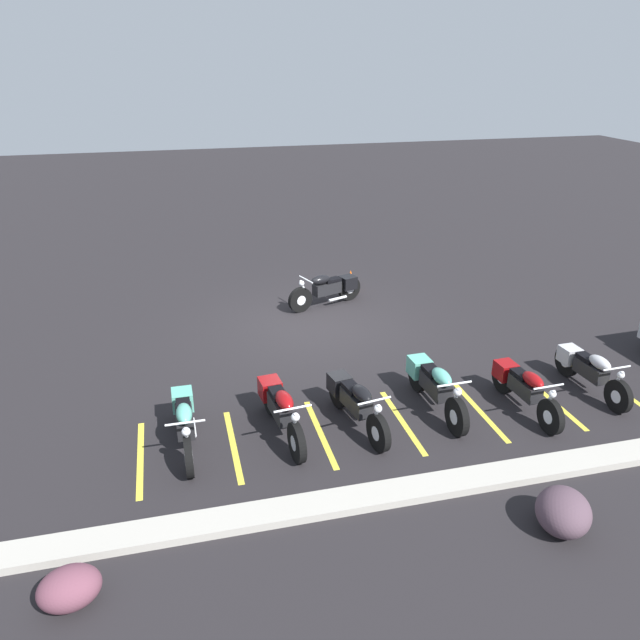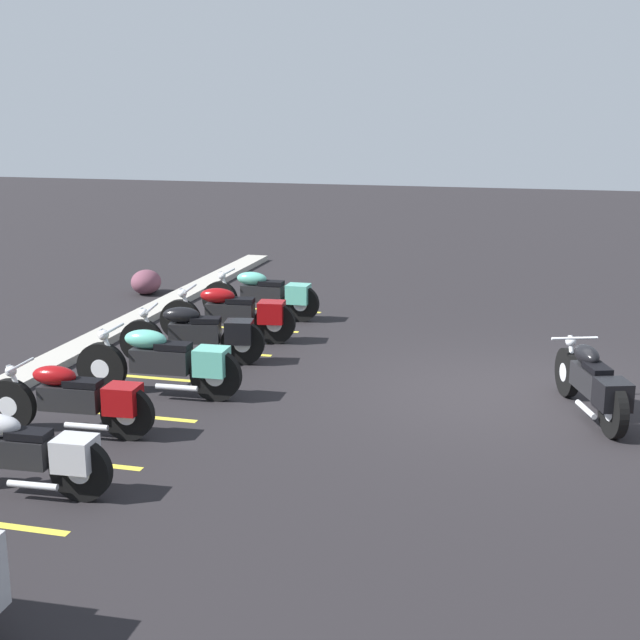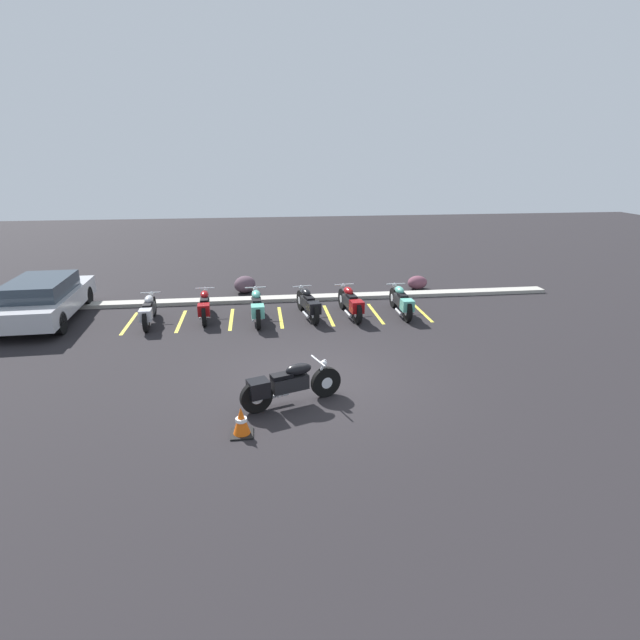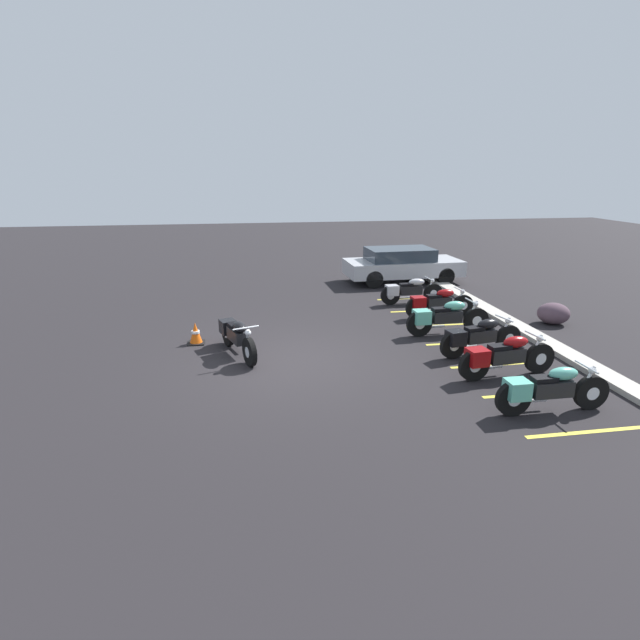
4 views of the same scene
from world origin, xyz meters
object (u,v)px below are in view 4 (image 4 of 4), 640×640
(parked_bike_4, at_px, (503,356))
(landscape_rock_1, at_px, (553,313))
(parked_bike_1, at_px, (437,303))
(parked_bike_3, at_px, (478,337))
(car_silver, at_px, (402,264))
(parked_bike_2, at_px, (444,317))
(traffic_cone, at_px, (196,334))
(parked_bike_5, at_px, (548,389))
(motorcycle_black_featured, at_px, (236,335))
(parked_bike_0, at_px, (409,291))

(parked_bike_4, xyz_separation_m, landscape_rock_1, (-3.23, 3.27, -0.16))
(parked_bike_1, relative_size, parked_bike_3, 0.98)
(parked_bike_3, distance_m, car_silver, 7.80)
(parked_bike_2, relative_size, traffic_cone, 4.20)
(parked_bike_2, height_order, parked_bike_5, parked_bike_2)
(motorcycle_black_featured, distance_m, car_silver, 9.17)
(car_silver, bearing_deg, parked_bike_5, -96.57)
(parked_bike_4, bearing_deg, car_silver, 78.69)
(parked_bike_0, relative_size, parked_bike_4, 0.93)
(parked_bike_0, xyz_separation_m, landscape_rock_1, (2.70, 3.25, -0.13))
(parked_bike_3, distance_m, parked_bike_4, 1.28)
(parked_bike_3, distance_m, traffic_cone, 6.71)
(parked_bike_4, xyz_separation_m, parked_bike_5, (1.57, -0.02, -0.01))
(parked_bike_0, height_order, parked_bike_5, parked_bike_5)
(car_silver, xyz_separation_m, traffic_cone, (5.90, -7.18, -0.43))
(parked_bike_1, distance_m, parked_bike_4, 4.37)
(parked_bike_0, distance_m, car_silver, 3.23)
(parked_bike_0, bearing_deg, parked_bike_4, -93.02)
(parked_bike_1, xyz_separation_m, car_silver, (-4.68, 0.49, 0.25))
(parked_bike_1, height_order, traffic_cone, parked_bike_1)
(parked_bike_4, distance_m, car_silver, 9.08)
(parked_bike_5, relative_size, traffic_cone, 4.00)
(parked_bike_2, distance_m, landscape_rock_1, 3.39)
(parked_bike_3, height_order, parked_bike_5, same)
(parked_bike_2, bearing_deg, parked_bike_3, -85.89)
(landscape_rock_1, bearing_deg, parked_bike_1, -111.02)
(parked_bike_3, relative_size, traffic_cone, 3.97)
(parked_bike_5, xyz_separation_m, landscape_rock_1, (-4.80, 3.29, -0.15))
(parked_bike_0, height_order, parked_bike_3, parked_bike_3)
(motorcycle_black_featured, xyz_separation_m, parked_bike_3, (0.99, 5.45, 0.00))
(parked_bike_1, distance_m, landscape_rock_1, 3.16)
(parked_bike_2, xyz_separation_m, landscape_rock_1, (-0.41, 3.36, -0.17))
(motorcycle_black_featured, distance_m, parked_bike_5, 6.59)
(motorcycle_black_featured, height_order, parked_bike_2, parked_bike_2)
(parked_bike_0, relative_size, parked_bike_3, 0.97)
(parked_bike_3, bearing_deg, parked_bike_0, 80.56)
(parked_bike_4, relative_size, landscape_rock_1, 2.58)
(parked_bike_2, distance_m, parked_bike_3, 1.55)
(parked_bike_5, bearing_deg, car_silver, 85.17)
(car_silver, relative_size, traffic_cone, 8.19)
(parked_bike_5, xyz_separation_m, traffic_cone, (-4.71, -6.35, -0.20))
(motorcycle_black_featured, bearing_deg, parked_bike_3, 60.56)
(parked_bike_1, xyz_separation_m, parked_bike_2, (1.54, -0.42, 0.04))
(motorcycle_black_featured, xyz_separation_m, traffic_cone, (-0.87, -0.99, -0.20))
(parked_bike_2, height_order, landscape_rock_1, parked_bike_2)
(parked_bike_4, height_order, car_silver, car_silver)
(parked_bike_0, distance_m, traffic_cone, 6.97)
(parked_bike_2, bearing_deg, landscape_rock_1, 4.74)
(parked_bike_1, height_order, parked_bike_4, parked_bike_4)
(motorcycle_black_featured, xyz_separation_m, parked_bike_4, (2.27, 5.38, 0.02))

